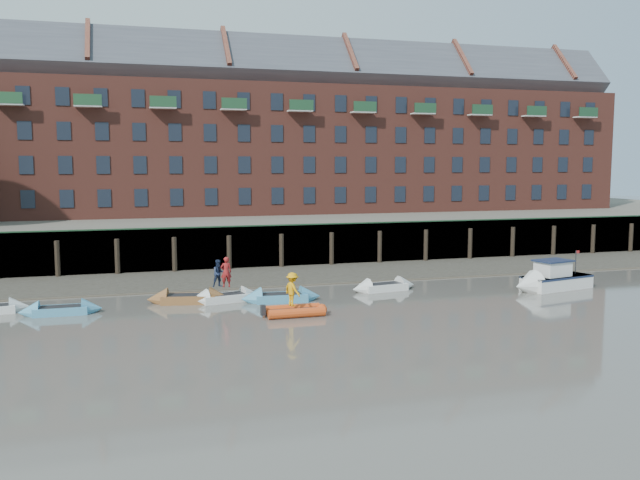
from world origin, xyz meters
name	(u,v)px	position (x,y,z in m)	size (l,w,h in m)	color
ground	(347,341)	(0.00, 0.00, 0.00)	(220.00, 220.00, 0.00)	#5F5A52
foreshore	(266,277)	(0.00, 18.00, 0.00)	(110.00, 8.00, 0.50)	#3D382F
mud_band	(276,285)	(0.00, 14.60, 0.00)	(110.00, 1.60, 0.10)	#4C4336
river_wall	(254,247)	(0.00, 22.38, 1.59)	(110.00, 1.23, 3.30)	#2D2A26
bank_terrace	(228,230)	(0.00, 36.00, 1.60)	(110.00, 28.00, 3.20)	#5E594D
apartment_terrace	(224,112)	(0.00, 36.99, 12.82)	(80.60, 15.56, 20.98)	brown
rowboat_1	(61,310)	(-12.82, 9.41, 0.22)	(4.22, 1.23, 1.22)	teal
rowboat_2	(189,299)	(-6.04, 10.51, 0.24)	(4.89, 2.19, 1.37)	brown
rowboat_3	(225,298)	(-3.97, 10.33, 0.22)	(4.49, 2.10, 1.25)	silver
rowboat_4	(281,297)	(-0.88, 9.41, 0.24)	(4.70, 1.61, 1.34)	teal
rowboat_5	(384,287)	(6.10, 10.96, 0.23)	(4.55, 1.92, 1.28)	silver
rib_tender	(297,311)	(-0.88, 5.69, 0.25)	(3.30, 1.57, 0.57)	#D14516
motor_launch	(546,280)	(15.98, 8.28, 0.61)	(6.06, 3.10, 2.39)	silver
person_rower_a	(226,272)	(-3.90, 10.33, 1.72)	(0.64, 0.42, 1.76)	maroon
person_rower_b	(219,273)	(-4.29, 10.50, 1.64)	(0.77, 0.60, 1.59)	#19233F
person_rib_crew	(292,289)	(-1.13, 5.61, 1.42)	(1.14, 0.66, 1.77)	orange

